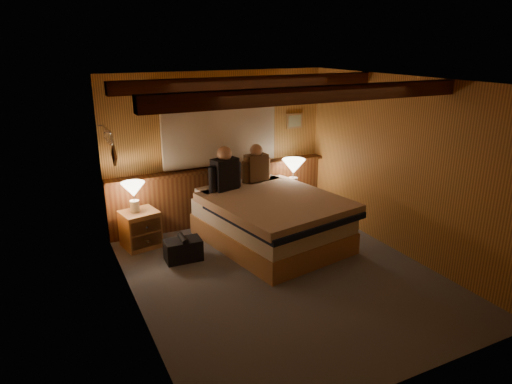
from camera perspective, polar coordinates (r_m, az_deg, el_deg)
floor at (r=5.86m, az=3.45°, el=-10.38°), size 4.20×4.20×0.00m
ceiling at (r=5.16m, az=3.97°, el=13.72°), size 4.20×4.20×0.00m
wall_back at (r=7.22m, az=-4.64°, el=5.36°), size 3.60×0.00×3.60m
wall_left at (r=4.79m, az=-15.34°, el=-1.98°), size 0.00×4.20×4.20m
wall_right at (r=6.45m, az=17.74°, el=2.97°), size 0.00×4.20×4.20m
wall_front at (r=3.84m, az=19.58°, el=-7.58°), size 3.60×0.00×3.60m
wainscot at (r=7.35m, az=-4.31°, el=-0.17°), size 3.60×0.23×0.94m
curtain_window at (r=7.09m, az=-4.49°, el=7.78°), size 2.18×0.09×1.11m
ceiling_beams at (r=5.30m, az=3.12°, el=12.88°), size 3.60×1.65×0.16m
coat_rail at (r=6.19m, az=-17.92°, el=6.80°), size 0.05×0.55×0.24m
framed_print at (r=7.72m, az=4.81°, el=8.85°), size 0.30×0.04×0.25m
bed at (r=6.59m, az=1.94°, el=-3.42°), size 1.93×2.34×0.72m
nightstand_left at (r=6.72m, az=-14.24°, el=-4.52°), size 0.56×0.52×0.53m
nightstand_right at (r=7.69m, az=4.36°, el=-1.23°), size 0.48×0.44×0.49m
lamp_left at (r=6.54m, az=-15.08°, el=0.09°), size 0.33×0.33×0.43m
lamp_right at (r=7.50m, az=4.72°, el=2.99°), size 0.38×0.38×0.49m
person_left at (r=6.74m, az=-3.91°, el=2.52°), size 0.55×0.30×0.68m
person_right at (r=7.15m, az=0.03°, el=3.27°), size 0.51×0.24×0.62m
duffel_bag at (r=6.25m, az=-9.09°, el=-7.11°), size 0.50×0.31×0.35m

